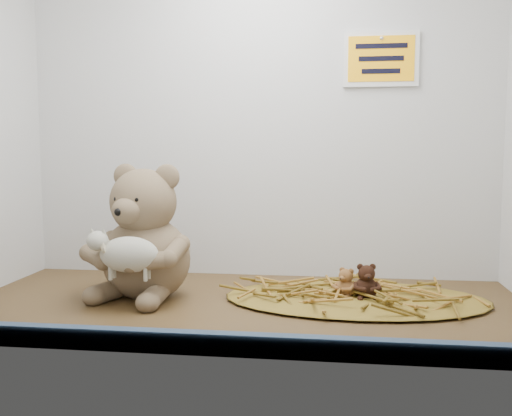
# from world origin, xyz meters

# --- Properties ---
(alcove_shell) EXTENTS (1.20, 0.60, 0.90)m
(alcove_shell) POSITION_xyz_m (0.00, 0.09, 0.45)
(alcove_shell) COLOR #422B16
(alcove_shell) RESTS_ON ground
(front_rail) EXTENTS (1.19, 0.02, 0.04)m
(front_rail) POSITION_xyz_m (0.00, -0.29, 0.02)
(front_rail) COLOR #334762
(front_rail) RESTS_ON shelf_floor
(straw_bed) EXTENTS (0.57, 0.33, 0.01)m
(straw_bed) POSITION_xyz_m (0.24, 0.07, 0.01)
(straw_bed) COLOR brown
(straw_bed) RESTS_ON shelf_floor
(main_teddy) EXTENTS (0.30, 0.31, 0.30)m
(main_teddy) POSITION_xyz_m (-0.23, 0.05, 0.15)
(main_teddy) COLOR #8F7A58
(main_teddy) RESTS_ON shelf_floor
(toy_lamb) EXTENTS (0.16, 0.10, 0.10)m
(toy_lamb) POSITION_xyz_m (-0.23, -0.06, 0.11)
(toy_lamb) COLOR beige
(toy_lamb) RESTS_ON main_teddy
(mini_teddy_tan) EXTENTS (0.07, 0.07, 0.06)m
(mini_teddy_tan) POSITION_xyz_m (0.22, 0.07, 0.04)
(mini_teddy_tan) COLOR brown
(mini_teddy_tan) RESTS_ON straw_bed
(mini_teddy_brown) EXTENTS (0.07, 0.07, 0.07)m
(mini_teddy_brown) POSITION_xyz_m (0.26, 0.07, 0.05)
(mini_teddy_brown) COLOR black
(mini_teddy_brown) RESTS_ON straw_bed
(wall_sign) EXTENTS (0.16, 0.01, 0.11)m
(wall_sign) POSITION_xyz_m (0.30, 0.29, 0.55)
(wall_sign) COLOR #FCA80C
(wall_sign) RESTS_ON back_wall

